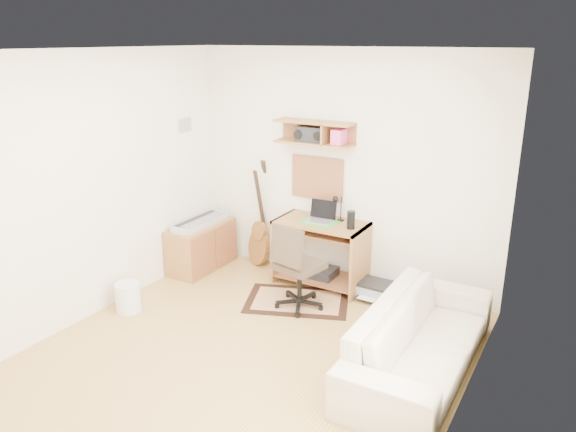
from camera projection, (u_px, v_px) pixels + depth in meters
The scene contains 22 objects.
floor at pixel (243, 359), 4.86m from camera, with size 3.60×4.00×0.01m, color tan.
ceiling at pixel (234, 49), 4.06m from camera, with size 3.60×4.00×0.01m, color white.
back_wall at pixel (343, 169), 6.12m from camera, with size 3.60×0.01×2.60m, color white.
left_wall at pixel (85, 189), 5.32m from camera, with size 0.01×4.00×2.60m, color white.
right_wall at pixel (467, 261), 3.61m from camera, with size 0.01×4.00×2.60m, color white.
wall_shelf at pixel (314, 133), 6.03m from camera, with size 0.90×0.25×0.26m, color #A26F39.
cork_board at pixel (317, 178), 6.28m from camera, with size 0.64×0.03×0.49m, color #AA7655.
wall_photo at pixel (185, 125), 6.42m from camera, with size 0.02×0.20×0.15m, color #4C8CBF.
desk at pixel (321, 253), 6.22m from camera, with size 1.00×0.55×0.75m, color #A26F39, non-canonical shape.
laptop at pixel (320, 212), 6.06m from camera, with size 0.30×0.30×0.23m, color silver, non-canonical shape.
speaker at pixel (351, 220), 5.86m from camera, with size 0.09×0.09×0.19m, color black.
desk_lamp at pixel (341, 208), 6.10m from camera, with size 0.09×0.09×0.28m, color black, non-canonical shape.
pencil_cup at pixel (350, 220), 6.04m from camera, with size 0.06×0.06×0.09m, color #3749A5.
boombox at pixel (311, 134), 6.05m from camera, with size 0.33×0.15×0.17m, color black.
rug at pixel (297, 301), 5.92m from camera, with size 1.07×0.72×0.01m, color beige.
task_chair at pixel (300, 265), 5.66m from camera, with size 0.48×0.48×0.93m, color #3C3023, non-canonical shape.
cabinet at pixel (202, 246), 6.71m from camera, with size 0.40×0.90×0.55m, color #A26F39.
music_keyboard at pixel (200, 222), 6.61m from camera, with size 0.25×0.80×0.07m, color #B2B5BA.
guitar at pixel (258, 214), 6.69m from camera, with size 0.35×0.22×1.30m, color #9C6530, non-canonical shape.
waste_basket at pixel (128, 297), 5.67m from camera, with size 0.25×0.25×0.30m, color white.
printer at pixel (374, 289), 6.01m from camera, with size 0.41×0.32×0.15m, color #A5A8AA.
sofa at pixel (421, 328), 4.59m from camera, with size 2.01×0.59×0.79m, color beige.
Camera 1 is at (2.46, -3.48, 2.69)m, focal length 34.55 mm.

